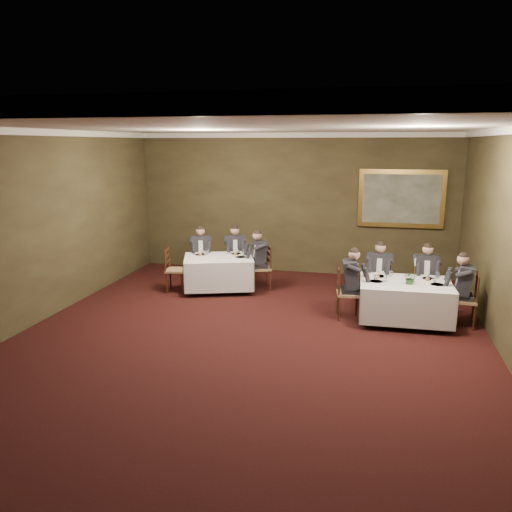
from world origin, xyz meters
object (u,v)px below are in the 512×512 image
at_px(table_second, 219,271).
at_px(painting, 401,199).
at_px(diner_sec_backleft, 201,261).
at_px(chair_sec_endright, 261,277).
at_px(diner_main_backright, 425,284).
at_px(diner_main_endright, 464,299).
at_px(centerpiece, 410,277).
at_px(chair_main_endleft, 347,303).
at_px(chair_main_backright, 424,295).
at_px(chair_sec_backright, 235,269).
at_px(diner_main_endleft, 348,292).
at_px(chair_main_endright, 464,311).
at_px(candlestick, 414,273).
at_px(diner_main_backleft, 379,282).
at_px(chair_main_backleft, 378,293).
at_px(chair_sec_backleft, 201,270).
at_px(diner_sec_backright, 235,260).
at_px(chair_sec_endleft, 176,279).
at_px(diner_sec_endright, 261,267).
at_px(table_main, 405,299).

xyz_separation_m(table_second, painting, (3.96, 1.99, 1.51)).
height_order(diner_sec_backleft, chair_sec_endright, diner_sec_backleft).
relative_size(table_second, diner_main_backright, 1.35).
relative_size(diner_main_endright, centerpiece, 5.25).
bearing_deg(chair_main_endleft, painting, 154.70).
xyz_separation_m(diner_sec_backleft, chair_sec_endright, (1.54, -0.29, -0.23)).
relative_size(diner_main_backright, centerpiece, 5.25).
height_order(chair_main_backright, diner_main_backright, diner_main_backright).
bearing_deg(chair_sec_backright, chair_main_backright, 144.33).
distance_m(chair_main_backright, chair_main_endleft, 1.71).
xyz_separation_m(diner_main_backright, diner_main_endleft, (-1.45, -0.87, 0.00)).
bearing_deg(chair_main_endright, candlestick, 94.39).
relative_size(diner_main_backleft, diner_main_endleft, 1.00).
relative_size(chair_main_backleft, chair_main_endleft, 1.00).
height_order(diner_main_backright, chair_main_endright, diner_main_backright).
bearing_deg(chair_sec_endright, chair_sec_backleft, 54.90).
xyz_separation_m(chair_main_endleft, painting, (1.04, 3.21, 1.67)).
xyz_separation_m(diner_main_endleft, diner_main_endright, (2.06, 0.05, 0.00)).
xyz_separation_m(chair_main_endright, diner_main_endright, (-0.01, 0.00, 0.23)).
relative_size(diner_sec_backright, candlestick, 2.98).
bearing_deg(chair_sec_backleft, chair_sec_endleft, 51.14).
relative_size(diner_main_endleft, chair_sec_backright, 1.35).
distance_m(chair_sec_backleft, chair_sec_endleft, 0.96).
height_order(chair_main_endright, diner_main_endright, diner_main_endright).
distance_m(table_second, chair_main_endright, 5.14).
relative_size(diner_main_backright, diner_sec_backleft, 1.00).
distance_m(chair_sec_backright, diner_sec_endright, 0.98).
height_order(chair_main_backright, diner_main_endleft, diner_main_endleft).
bearing_deg(diner_main_backleft, diner_sec_endright, -9.29).
height_order(table_main, diner_sec_backleft, diner_sec_backleft).
xyz_separation_m(chair_sec_endright, painting, (3.05, 1.69, 1.67)).
bearing_deg(centerpiece, chair_sec_endleft, 168.55).
distance_m(chair_sec_backleft, diner_sec_backright, 0.85).
height_order(chair_sec_endleft, candlestick, candlestick).
bearing_deg(diner_main_endleft, diner_sec_endright, -134.16).
height_order(diner_main_backleft, chair_main_backright, diner_main_backleft).
bearing_deg(table_main, chair_sec_backleft, 158.56).
bearing_deg(diner_sec_backleft, chair_main_backleft, 144.99).
distance_m(chair_main_endright, diner_main_endright, 0.23).
relative_size(diner_main_backright, candlestick, 2.98).
bearing_deg(chair_sec_endleft, table_second, 99.15).
distance_m(chair_main_endright, centerpiece, 1.16).
xyz_separation_m(diner_main_backright, chair_main_endleft, (-1.46, -0.87, -0.23)).
xyz_separation_m(diner_main_endleft, diner_sec_endright, (-2.03, 1.52, 0.00)).
bearing_deg(chair_main_endright, centerpiece, 104.70).
distance_m(diner_sec_endright, painting, 3.78).
bearing_deg(painting, chair_sec_backleft, -163.28).
bearing_deg(chair_sec_backright, chair_main_backleft, 140.14).
relative_size(diner_sec_backright, painting, 0.67).
bearing_deg(diner_sec_endright, chair_main_endright, -133.69).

